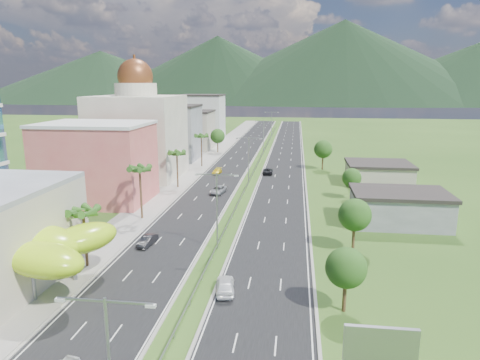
% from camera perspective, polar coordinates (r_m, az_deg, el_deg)
% --- Properties ---
extents(ground, '(500.00, 500.00, 0.00)m').
position_cam_1_polar(ground, '(52.59, -5.04, -13.17)').
color(ground, '#2D5119').
rests_on(ground, ground).
extents(road_left, '(11.00, 260.00, 0.04)m').
position_cam_1_polar(road_left, '(139.21, -0.10, 3.30)').
color(road_left, black).
rests_on(road_left, ground).
extents(road_right, '(11.00, 260.00, 0.04)m').
position_cam_1_polar(road_right, '(138.06, 6.09, 3.15)').
color(road_right, black).
rests_on(road_right, ground).
extents(sidewalk_left, '(7.00, 260.00, 0.12)m').
position_cam_1_polar(sidewalk_left, '(140.75, -3.95, 3.39)').
color(sidewalk_left, gray).
rests_on(sidewalk_left, ground).
extents(median_guardrail, '(0.10, 216.06, 0.76)m').
position_cam_1_polar(median_guardrail, '(120.66, 2.30, 2.10)').
color(median_guardrail, gray).
rests_on(median_guardrail, ground).
extents(streetlight_median_b, '(6.04, 0.25, 11.00)m').
position_cam_1_polar(streetlight_median_b, '(59.36, -3.10, -3.10)').
color(streetlight_median_b, gray).
rests_on(streetlight_median_b, ground).
extents(streetlight_median_c, '(6.04, 0.25, 11.00)m').
position_cam_1_polar(streetlight_median_c, '(98.04, 1.17, 3.26)').
color(streetlight_median_c, gray).
rests_on(streetlight_median_c, ground).
extents(streetlight_median_d, '(6.04, 0.25, 11.00)m').
position_cam_1_polar(streetlight_median_d, '(142.43, 3.17, 6.23)').
color(streetlight_median_d, gray).
rests_on(streetlight_median_d, ground).
extents(streetlight_median_e, '(6.04, 0.25, 11.00)m').
position_cam_1_polar(streetlight_median_e, '(187.11, 4.23, 7.78)').
color(streetlight_median_e, gray).
rests_on(streetlight_median_e, ground).
extents(lime_canopy, '(18.00, 15.00, 7.40)m').
position_cam_1_polar(lime_canopy, '(55.06, -27.10, -7.74)').
color(lime_canopy, '#AAE015').
rests_on(lime_canopy, ground).
extents(pink_shophouse, '(20.00, 15.00, 15.00)m').
position_cam_1_polar(pink_shophouse, '(88.48, -18.54, 2.05)').
color(pink_shophouse, '#D65858').
rests_on(pink_shophouse, ground).
extents(domed_building, '(20.00, 20.00, 28.70)m').
position_cam_1_polar(domed_building, '(108.84, -13.43, 6.31)').
color(domed_building, '#BDB69D').
rests_on(domed_building, ground).
extents(midrise_grey, '(16.00, 15.00, 16.00)m').
position_cam_1_polar(midrise_grey, '(132.44, -9.13, 6.14)').
color(midrise_grey, gray).
rests_on(midrise_grey, ground).
extents(midrise_beige, '(16.00, 15.00, 13.00)m').
position_cam_1_polar(midrise_beige, '(153.69, -6.78, 6.55)').
color(midrise_beige, '#B3AA93').
rests_on(midrise_beige, ground).
extents(midrise_white, '(16.00, 15.00, 18.00)m').
position_cam_1_polar(midrise_white, '(175.74, -4.96, 8.18)').
color(midrise_white, silver).
rests_on(midrise_white, ground).
extents(billboard, '(5.20, 0.35, 6.20)m').
position_cam_1_polar(billboard, '(34.29, 18.19, -20.68)').
color(billboard, gray).
rests_on(billboard, ground).
extents(shed_near, '(15.00, 10.00, 5.00)m').
position_cam_1_polar(shed_near, '(76.02, 20.45, -3.67)').
color(shed_near, gray).
rests_on(shed_near, ground).
extents(shed_far, '(14.00, 12.00, 4.40)m').
position_cam_1_polar(shed_far, '(105.03, 17.96, 0.75)').
color(shed_far, '#B3AA93').
rests_on(shed_far, ground).
extents(palm_tree_b, '(3.60, 3.60, 8.10)m').
position_cam_1_polar(palm_tree_b, '(56.99, -20.19, -4.24)').
color(palm_tree_b, '#47301C').
rests_on(palm_tree_b, ground).
extents(palm_tree_c, '(3.60, 3.60, 9.60)m').
position_cam_1_polar(palm_tree_c, '(74.35, -13.23, 1.22)').
color(palm_tree_c, '#47301C').
rests_on(palm_tree_c, ground).
extents(palm_tree_d, '(3.60, 3.60, 8.60)m').
position_cam_1_polar(palm_tree_d, '(96.02, -8.42, 3.40)').
color(palm_tree_d, '#47301C').
rests_on(palm_tree_d, ground).
extents(palm_tree_e, '(3.60, 3.60, 9.40)m').
position_cam_1_polar(palm_tree_e, '(119.90, -5.18, 5.71)').
color(palm_tree_e, '#47301C').
rests_on(palm_tree_e, ground).
extents(leafy_tree_lfar, '(4.90, 4.90, 8.05)m').
position_cam_1_polar(leafy_tree_lfar, '(144.55, -3.00, 5.86)').
color(leafy_tree_lfar, '#47301C').
rests_on(leafy_tree_lfar, ground).
extents(leafy_tree_ra, '(4.20, 4.20, 6.90)m').
position_cam_1_polar(leafy_tree_ra, '(45.28, 13.96, -11.31)').
color(leafy_tree_ra, '#47301C').
rests_on(leafy_tree_ra, ground).
extents(leafy_tree_rb, '(4.55, 4.55, 7.47)m').
position_cam_1_polar(leafy_tree_rb, '(61.35, 15.06, -4.53)').
color(leafy_tree_rb, '#47301C').
rests_on(leafy_tree_rb, ground).
extents(leafy_tree_rc, '(3.85, 3.85, 6.33)m').
position_cam_1_polar(leafy_tree_rc, '(88.83, 14.68, 0.28)').
color(leafy_tree_rc, '#47301C').
rests_on(leafy_tree_rc, ground).
extents(leafy_tree_rd, '(4.90, 4.90, 8.05)m').
position_cam_1_polar(leafy_tree_rd, '(117.64, 11.02, 4.05)').
color(leafy_tree_rd, '#47301C').
rests_on(leafy_tree_rd, ground).
extents(mountain_ridge, '(860.00, 140.00, 90.00)m').
position_cam_1_polar(mountain_ridge, '(499.09, 13.33, 9.82)').
color(mountain_ridge, black).
rests_on(mountain_ridge, ground).
extents(car_dark_left, '(2.03, 4.49, 1.43)m').
position_cam_1_polar(car_dark_left, '(63.83, -12.24, -7.89)').
color(car_dark_left, black).
rests_on(car_dark_left, road_left).
extents(car_silver_mid_left, '(3.20, 5.82, 1.55)m').
position_cam_1_polar(car_silver_mid_left, '(91.00, -2.93, -1.32)').
color(car_silver_mid_left, '#97989E').
rests_on(car_silver_mid_left, road_left).
extents(car_yellow_far_left, '(2.17, 4.69, 1.33)m').
position_cam_1_polar(car_yellow_far_left, '(110.76, -3.08, 1.17)').
color(car_yellow_far_left, yellow).
rests_on(car_yellow_far_left, road_left).
extents(car_white_near_right, '(2.81, 5.28, 1.71)m').
position_cam_1_polar(car_white_near_right, '(49.36, -1.99, -13.80)').
color(car_white_near_right, white).
rests_on(car_white_near_right, road_right).
extents(car_dark_far_right, '(2.75, 5.53, 1.51)m').
position_cam_1_polar(car_dark_far_right, '(110.72, 3.71, 1.21)').
color(car_dark_far_right, black).
rests_on(car_dark_far_right, road_right).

